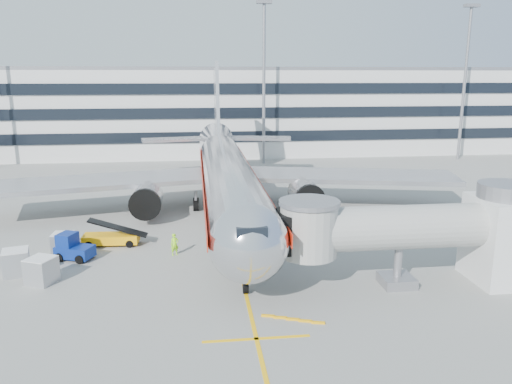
{
  "coord_description": "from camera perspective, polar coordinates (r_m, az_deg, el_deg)",
  "views": [
    {
      "loc": [
        -3.01,
        -38.72,
        14.16
      ],
      "look_at": [
        2.19,
        4.34,
        4.0
      ],
      "focal_mm": 35.0,
      "sensor_mm": 36.0,
      "label": 1
    }
  ],
  "objects": [
    {
      "name": "cargo_container_right",
      "position": [
        43.78,
        -21.18,
        -5.45
      ],
      "size": [
        1.64,
        1.64,
        1.68
      ],
      "color": "#A8AAAF",
      "rests_on": "ground"
    },
    {
      "name": "light_mast_centre",
      "position": [
        81.47,
        0.91,
        13.69
      ],
      "size": [
        2.4,
        1.2,
        25.45
      ],
      "color": "gray",
      "rests_on": "ground"
    },
    {
      "name": "stop_bar",
      "position": [
        28.64,
        0.05,
        -16.43
      ],
      "size": [
        6.0,
        0.25,
        0.01
      ],
      "primitive_type": "cube",
      "color": "#FFB80D",
      "rests_on": "ground"
    },
    {
      "name": "light_mast_east",
      "position": [
        92.42,
        22.84,
        12.63
      ],
      "size": [
        2.4,
        1.2,
        25.45
      ],
      "color": "gray",
      "rests_on": "ground"
    },
    {
      "name": "ground",
      "position": [
        41.34,
        -2.31,
        -6.86
      ],
      "size": [
        180.0,
        180.0,
        0.0
      ],
      "primitive_type": "plane",
      "color": "gray",
      "rests_on": "ground"
    },
    {
      "name": "lead_in_line",
      "position": [
        50.82,
        -3.22,
        -3.01
      ],
      "size": [
        0.25,
        70.0,
        0.01
      ],
      "primitive_type": "cube",
      "color": "#FFB80D",
      "rests_on": "ground"
    },
    {
      "name": "cargo_container_front",
      "position": [
        38.19,
        -23.33,
        -8.22
      ],
      "size": [
        2.3,
        2.3,
        1.84
      ],
      "color": "#A8AAAF",
      "rests_on": "ground"
    },
    {
      "name": "belt_loader",
      "position": [
        44.5,
        -16.24,
        -5.02
      ],
      "size": [
        4.92,
        1.98,
        2.34
      ],
      "color": "#FFAE0A",
      "rests_on": "ground"
    },
    {
      "name": "ramp_worker",
      "position": [
        40.85,
        -9.28,
        -5.94
      ],
      "size": [
        0.76,
        0.61,
        1.79
      ],
      "primitive_type": "imported",
      "rotation": [
        0.0,
        0.0,
        0.32
      ],
      "color": "#99F619",
      "rests_on": "ground"
    },
    {
      "name": "cargo_container_left",
      "position": [
        40.45,
        -25.72,
        -7.25
      ],
      "size": [
        2.17,
        2.17,
        1.88
      ],
      "color": "#A8AAAF",
      "rests_on": "ground"
    },
    {
      "name": "jet_bridge",
      "position": [
        35.78,
        18.62,
        -4.24
      ],
      "size": [
        17.8,
        4.5,
        7.0
      ],
      "color": "silver",
      "rests_on": "ground"
    },
    {
      "name": "baggage_tug",
      "position": [
        42.03,
        -20.22,
        -6.03
      ],
      "size": [
        3.19,
        2.59,
        2.1
      ],
      "color": "navy",
      "rests_on": "ground"
    },
    {
      "name": "main_jet",
      "position": [
        51.49,
        -3.41,
        2.05
      ],
      "size": [
        50.95,
        48.7,
        16.06
      ],
      "color": "silver",
      "rests_on": "ground"
    },
    {
      "name": "terminal",
      "position": [
        96.92,
        -5.16,
        9.37
      ],
      "size": [
        150.0,
        24.25,
        15.6
      ],
      "color": "silver",
      "rests_on": "ground"
    }
  ]
}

